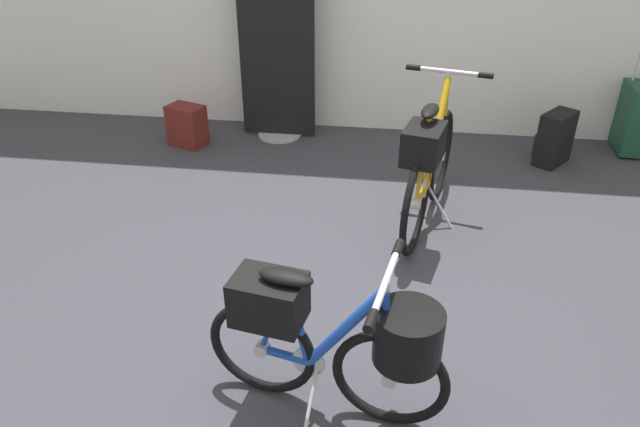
% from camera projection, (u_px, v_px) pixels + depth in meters
% --- Properties ---
extents(ground_plane, '(7.57, 7.57, 0.00)m').
position_uv_depth(ground_plane, '(302.00, 323.00, 2.94)').
color(ground_plane, '#38383F').
extents(floor_banner_stand, '(0.60, 0.36, 1.74)m').
position_uv_depth(floor_banner_stand, '(276.00, 42.00, 4.59)').
color(floor_banner_stand, '#B7B7BC').
rests_on(floor_banner_stand, ground_plane).
extents(folding_bike_foreground, '(1.00, 0.53, 0.72)m').
position_uv_depth(folding_bike_foreground, '(336.00, 336.00, 2.29)').
color(folding_bike_foreground, black).
rests_on(folding_bike_foreground, ground_plane).
extents(display_bike_left, '(0.53, 1.28, 0.91)m').
position_uv_depth(display_bike_left, '(428.00, 166.00, 3.52)').
color(display_bike_left, black).
rests_on(display_bike_left, ground_plane).
extents(rolling_suitcase, '(0.19, 0.37, 0.83)m').
position_uv_depth(rolling_suitcase, '(634.00, 118.00, 4.57)').
color(rolling_suitcase, '#19472D').
rests_on(rolling_suitcase, ground_plane).
extents(backpack_on_floor, '(0.33, 0.29, 0.33)m').
position_uv_depth(backpack_on_floor, '(187.00, 126.00, 4.74)').
color(backpack_on_floor, maroon).
rests_on(backpack_on_floor, ground_plane).
extents(handbag_on_floor, '(0.31, 0.34, 0.40)m').
position_uv_depth(handbag_on_floor, '(554.00, 139.00, 4.43)').
color(handbag_on_floor, black).
rests_on(handbag_on_floor, ground_plane).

